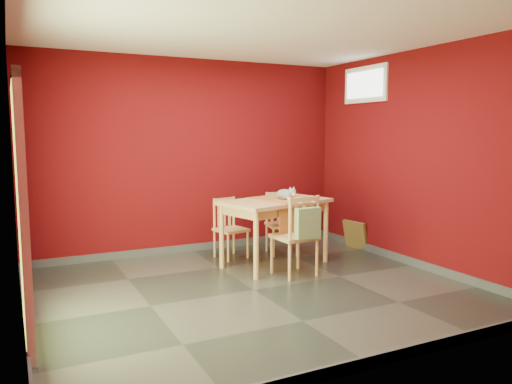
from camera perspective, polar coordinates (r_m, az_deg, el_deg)
name	(u,v)px	position (r m, az deg, el deg)	size (l,w,h in m)	color
ground	(254,290)	(5.46, -0.25, -11.12)	(4.50, 4.50, 0.00)	#2D342D
room_shell	(254,285)	(5.45, -0.25, -10.62)	(4.50, 4.50, 4.50)	#53080B
doorway	(20,205)	(4.30, -25.34, -1.30)	(0.06, 1.01, 2.13)	#B7D838
window	(365,84)	(7.28, 12.36, 11.92)	(0.05, 0.90, 0.50)	white
outlet_plate	(289,221)	(7.83, 3.84, -3.37)	(0.08, 0.01, 0.12)	silver
dining_table	(275,208)	(6.30, 2.20, -1.85)	(1.50, 1.10, 0.84)	tan
table_runner	(280,206)	(6.19, 2.75, -1.57)	(0.53, 0.82, 0.37)	#A8672B
chair_far_left	(229,227)	(6.75, -3.06, -4.06)	(0.44, 0.44, 0.80)	tan
chair_far_right	(281,222)	(6.99, 2.88, -3.48)	(0.47, 0.47, 0.85)	tan
chair_near	(297,235)	(5.88, 4.66, -4.89)	(0.48, 0.48, 0.96)	tan
tote_bag	(308,223)	(5.67, 5.94, -3.55)	(0.30, 0.18, 0.42)	#74925D
cat	(286,192)	(6.29, 3.40, -0.04)	(0.20, 0.38, 0.19)	slate
picture_frame	(355,235)	(7.44, 11.27, -4.80)	(0.20, 0.42, 0.40)	brown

